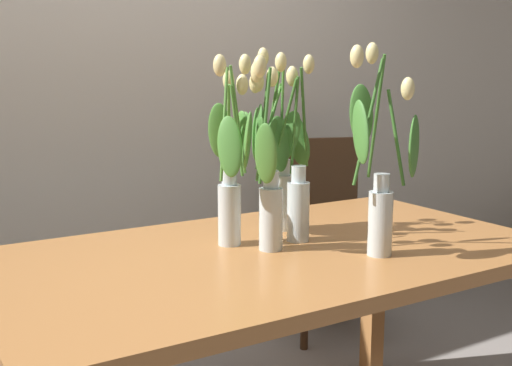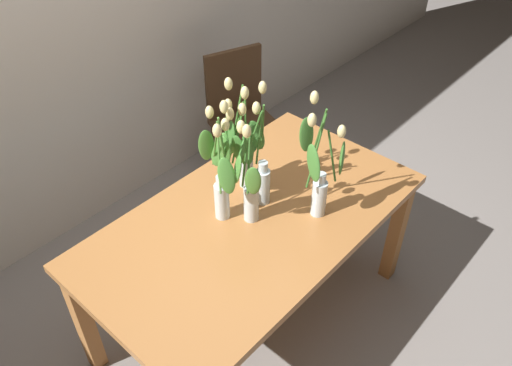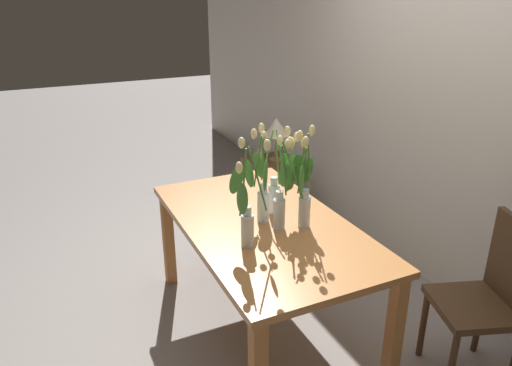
{
  "view_description": "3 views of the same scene",
  "coord_description": "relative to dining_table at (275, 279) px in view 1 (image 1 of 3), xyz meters",
  "views": [
    {
      "loc": [
        -0.94,
        -1.46,
        1.24
      ],
      "look_at": [
        -0.06,
        0.01,
        0.94
      ],
      "focal_mm": 43.66,
      "sensor_mm": 36.0,
      "label": 1
    },
    {
      "loc": [
        -1.25,
        -1.14,
        2.35
      ],
      "look_at": [
        -0.05,
        -0.06,
        1.0
      ],
      "focal_mm": 35.86,
      "sensor_mm": 36.0,
      "label": 2
    },
    {
      "loc": [
        2.28,
        -1.13,
        2.02
      ],
      "look_at": [
        -0.02,
        -0.04,
        0.98
      ],
      "focal_mm": 34.24,
      "sensor_mm": 36.0,
      "label": 3
    }
  ],
  "objects": [
    {
      "name": "dining_chair",
      "position": [
        0.87,
        0.89,
        -0.12
      ],
      "size": [
        0.51,
        0.51,
        0.93
      ],
      "color": "#4C331E",
      "rests_on": "ground"
    },
    {
      "name": "tulip_vase_3",
      "position": [
        0.21,
        -0.2,
        0.31
      ],
      "size": [
        0.21,
        0.21,
        0.59
      ],
      "color": "silver",
      "rests_on": "dining_table"
    },
    {
      "name": "tulip_vase_1",
      "position": [
        -0.03,
        -0.01,
        0.27
      ],
      "size": [
        0.14,
        0.18,
        0.55
      ],
      "color": "silver",
      "rests_on": "dining_table"
    },
    {
      "name": "room_wall_rear",
      "position": [
        0.0,
        1.38,
        0.7
      ],
      "size": [
        9.0,
        0.1,
        2.7
      ],
      "primitive_type": "cube",
      "color": "silver",
      "rests_on": "ground"
    },
    {
      "name": "tulip_vase_0",
      "position": [
        -0.07,
        0.12,
        0.32
      ],
      "size": [
        0.19,
        0.27,
        0.56
      ],
      "color": "silver",
      "rests_on": "dining_table"
    },
    {
      "name": "tulip_vase_4",
      "position": [
        0.11,
        0.07,
        0.29
      ],
      "size": [
        0.25,
        0.18,
        0.56
      ],
      "color": "silver",
      "rests_on": "dining_table"
    },
    {
      "name": "tulip_vase_2",
      "position": [
        0.11,
        0.17,
        0.32
      ],
      "size": [
        0.17,
        0.2,
        0.58
      ],
      "color": "silver",
      "rests_on": "dining_table"
    },
    {
      "name": "dining_table",
      "position": [
        0.0,
        0.0,
        0.0
      ],
      "size": [
        1.6,
        0.9,
        0.74
      ],
      "color": "#B7753D",
      "rests_on": "ground"
    }
  ]
}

